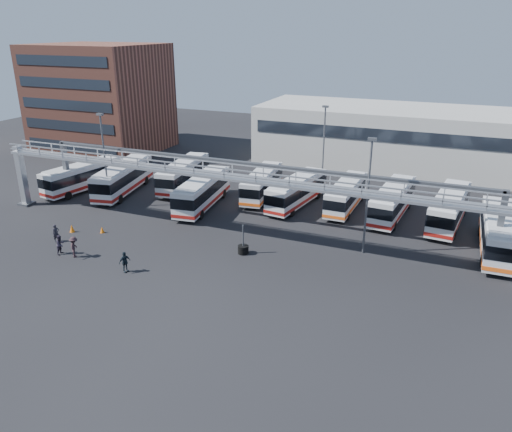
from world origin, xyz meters
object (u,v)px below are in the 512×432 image
at_px(bus_5, 297,190).
at_px(cone_left, 102,230).
at_px(bus_3, 203,191).
at_px(bus_6, 346,194).
at_px(bus_9, 499,232).
at_px(bus_2, 184,173).
at_px(bus_1, 123,177).
at_px(bus_8, 449,207).
at_px(pedestrian_a, 56,233).
at_px(pedestrian_b, 60,245).
at_px(light_pole_left, 104,156).
at_px(pedestrian_c, 74,247).
at_px(light_pole_back, 324,145).
at_px(cone_right, 72,228).
at_px(tire_stack, 243,249).
at_px(bus_4, 262,183).
at_px(light_pole_mid, 368,191).
at_px(pedestrian_d, 125,262).
at_px(bus_7, 393,200).
at_px(bus_0, 84,176).

distance_m(bus_5, cone_left, 20.81).
bearing_deg(bus_3, bus_6, 13.64).
bearing_deg(bus_9, bus_2, 169.96).
bearing_deg(bus_1, bus_8, -4.74).
relative_size(pedestrian_a, pedestrian_b, 0.96).
xyz_separation_m(light_pole_left, pedestrian_c, (5.32, -11.47, -4.79)).
bearing_deg(cone_left, light_pole_back, 51.63).
height_order(bus_9, cone_right, bus_9).
bearing_deg(tire_stack, light_pole_left, 164.15).
bearing_deg(bus_4, cone_left, -129.27).
height_order(bus_1, bus_8, bus_1).
bearing_deg(light_pole_left, bus_4, 34.05).
xyz_separation_m(bus_3, cone_right, (-8.28, -11.14, -1.48)).
xyz_separation_m(bus_6, pedestrian_a, (-22.52, -18.97, -0.85)).
bearing_deg(bus_9, light_pole_left, -175.74).
bearing_deg(light_pole_mid, pedestrian_c, -155.22).
bearing_deg(cone_left, cone_right, -160.50).
bearing_deg(bus_8, bus_4, -176.48).
bearing_deg(light_pole_left, light_pole_mid, -2.05).
relative_size(bus_8, cone_right, 14.86).
bearing_deg(bus_4, pedestrian_d, -104.73).
xyz_separation_m(cone_left, cone_right, (-2.79, -0.99, 0.07)).
relative_size(bus_3, pedestrian_d, 6.40).
bearing_deg(bus_6, light_pole_back, 132.16).
bearing_deg(pedestrian_c, cone_right, 14.20).
height_order(bus_4, pedestrian_b, bus_4).
xyz_separation_m(bus_4, bus_8, (20.29, -0.80, 0.14)).
relative_size(bus_3, pedestrian_b, 6.43).
relative_size(light_pole_mid, cone_left, 16.39).
bearing_deg(bus_7, cone_right, -145.22).
relative_size(bus_9, pedestrian_d, 6.49).
bearing_deg(bus_4, bus_3, -136.17).
distance_m(pedestrian_d, cone_right, 10.97).
height_order(light_pole_left, pedestrian_b, light_pole_left).
relative_size(bus_4, tire_stack, 3.86).
xyz_separation_m(bus_6, pedestrian_b, (-20.23, -20.85, -0.81)).
bearing_deg(light_pole_back, bus_7, -29.93).
distance_m(light_pole_left, bus_4, 17.54).
bearing_deg(pedestrian_b, bus_5, -40.32).
height_order(light_pole_back, bus_9, light_pole_back).
relative_size(bus_9, cone_right, 15.19).
distance_m(bus_0, bus_1, 5.05).
distance_m(pedestrian_b, tire_stack, 15.89).
distance_m(light_pole_mid, cone_left, 25.18).
height_order(bus_1, cone_right, bus_1).
distance_m(light_pole_back, bus_9, 21.71).
xyz_separation_m(light_pole_back, bus_6, (4.00, -4.57, -4.04)).
distance_m(light_pole_left, pedestrian_c, 13.52).
bearing_deg(bus_0, bus_9, 9.25).
xyz_separation_m(bus_4, pedestrian_c, (-8.82, -21.03, -0.77)).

